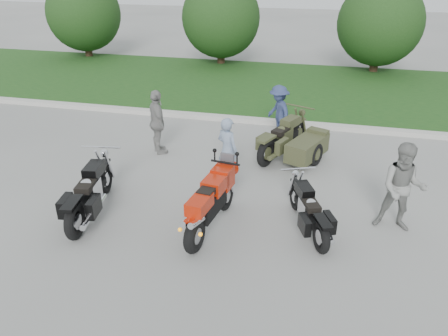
% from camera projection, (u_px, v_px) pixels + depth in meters
% --- Properties ---
extents(ground, '(80.00, 80.00, 0.00)m').
position_uv_depth(ground, '(202.00, 225.00, 8.59)').
color(ground, '#A0A09B').
rests_on(ground, ground).
extents(curb, '(60.00, 0.30, 0.15)m').
position_uv_depth(curb, '(255.00, 121.00, 13.80)').
color(curb, '#BAB8AF').
rests_on(curb, ground).
extents(grass_strip, '(60.00, 8.00, 0.14)m').
position_uv_depth(grass_strip, '(273.00, 87.00, 17.43)').
color(grass_strip, '#30581E').
rests_on(grass_strip, ground).
extents(tree_far_left, '(3.60, 3.60, 4.00)m').
position_uv_depth(tree_far_left, '(84.00, 14.00, 21.56)').
color(tree_far_left, '#3F2B1C').
rests_on(tree_far_left, ground).
extents(tree_mid_left, '(3.60, 3.60, 4.00)m').
position_uv_depth(tree_mid_left, '(221.00, 18.00, 20.06)').
color(tree_mid_left, '#3F2B1C').
rests_on(tree_mid_left, ground).
extents(tree_mid_right, '(3.60, 3.60, 4.00)m').
position_uv_depth(tree_mid_right, '(380.00, 23.00, 18.57)').
color(tree_mid_right, '#3F2B1C').
rests_on(tree_mid_right, ground).
extents(sportbike_red, '(0.56, 2.21, 1.05)m').
position_uv_depth(sportbike_red, '(210.00, 202.00, 8.17)').
color(sportbike_red, black).
rests_on(sportbike_red, ground).
extents(cruiser_left, '(0.65, 2.44, 0.94)m').
position_uv_depth(cruiser_left, '(89.00, 195.00, 8.69)').
color(cruiser_left, black).
rests_on(cruiser_left, ground).
extents(cruiser_right, '(0.96, 1.96, 0.80)m').
position_uv_depth(cruiser_right, '(310.00, 213.00, 8.22)').
color(cruiser_right, black).
rests_on(cruiser_right, ground).
extents(cruiser_sidecar, '(1.73, 2.32, 0.94)m').
position_uv_depth(cruiser_sidecar, '(296.00, 144.00, 11.13)').
color(cruiser_sidecar, black).
rests_on(cruiser_sidecar, ground).
extents(person_stripe, '(0.68, 0.61, 1.56)m').
position_uv_depth(person_stripe, '(227.00, 150.00, 9.93)').
color(person_stripe, '#7C8EA8').
rests_on(person_stripe, ground).
extents(person_grey, '(0.91, 0.73, 1.76)m').
position_uv_depth(person_grey, '(403.00, 188.00, 8.11)').
color(person_grey, gray).
rests_on(person_grey, ground).
extents(person_denim, '(1.05, 1.15, 1.55)m').
position_uv_depth(person_denim, '(278.00, 112.00, 12.37)').
color(person_denim, navy).
rests_on(person_denim, ground).
extents(person_back, '(0.94, 1.06, 1.72)m').
position_uv_depth(person_back, '(157.00, 122.00, 11.37)').
color(person_back, gray).
rests_on(person_back, ground).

